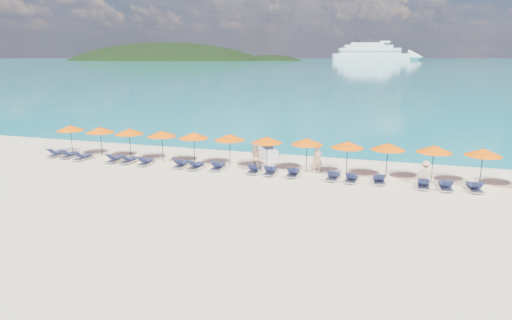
# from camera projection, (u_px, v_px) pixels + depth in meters

# --- Properties ---
(ground) EXTENTS (1400.00, 1400.00, 0.00)m
(ground) POSITION_uv_depth(u_px,v_px,m) (240.00, 194.00, 23.45)
(ground) COLOR beige
(sea) EXTENTS (1600.00, 1300.00, 0.01)m
(sea) POSITION_uv_depth(u_px,v_px,m) (384.00, 60.00, 636.62)
(sea) COLOR #1FA9B2
(sea) RESTS_ON ground
(headland_main) EXTENTS (374.00, 242.00, 126.50)m
(headland_main) POSITION_uv_depth(u_px,v_px,m) (166.00, 87.00, 618.96)
(headland_main) COLOR black
(headland_main) RESTS_ON ground
(headland_small) EXTENTS (162.00, 126.00, 85.50)m
(headland_small) POSITION_uv_depth(u_px,v_px,m) (269.00, 86.00, 594.45)
(headland_small) COLOR black
(headland_small) RESTS_ON ground
(cruise_ship) EXTENTS (123.03, 50.55, 34.02)m
(cruise_ship) POSITION_uv_depth(u_px,v_px,m) (379.00, 54.00, 581.20)
(cruise_ship) COLOR silver
(cruise_ship) RESTS_ON ground
(jetski) EXTENTS (2.22, 2.84, 0.96)m
(jetski) POSITION_uv_depth(u_px,v_px,m) (267.00, 151.00, 32.13)
(jetski) COLOR silver
(jetski) RESTS_ON ground
(beachgoer_a) EXTENTS (0.79, 0.69, 1.81)m
(beachgoer_a) POSITION_uv_depth(u_px,v_px,m) (317.00, 159.00, 27.34)
(beachgoer_a) COLOR #DAAA88
(beachgoer_a) RESTS_ON ground
(beachgoer_b) EXTENTS (1.08, 0.92, 1.92)m
(beachgoer_b) POSITION_uv_depth(u_px,v_px,m) (255.00, 158.00, 27.46)
(beachgoer_b) COLOR #DAAA88
(beachgoer_b) RESTS_ON ground
(beachgoer_c) EXTENTS (1.04, 0.64, 1.51)m
(beachgoer_c) POSITION_uv_depth(u_px,v_px,m) (425.00, 173.00, 24.67)
(beachgoer_c) COLOR #DAAA88
(beachgoer_c) RESTS_ON ground
(umbrella_0) EXTENTS (2.10, 2.10, 2.28)m
(umbrella_0) POSITION_uv_depth(u_px,v_px,m) (70.00, 128.00, 32.41)
(umbrella_0) COLOR black
(umbrella_0) RESTS_ON ground
(umbrella_1) EXTENTS (2.10, 2.10, 2.28)m
(umbrella_1) POSITION_uv_depth(u_px,v_px,m) (100.00, 130.00, 31.62)
(umbrella_1) COLOR black
(umbrella_1) RESTS_ON ground
(umbrella_2) EXTENTS (2.10, 2.10, 2.28)m
(umbrella_2) POSITION_uv_depth(u_px,v_px,m) (129.00, 131.00, 30.97)
(umbrella_2) COLOR black
(umbrella_2) RESTS_ON ground
(umbrella_3) EXTENTS (2.10, 2.10, 2.28)m
(umbrella_3) POSITION_uv_depth(u_px,v_px,m) (162.00, 134.00, 30.10)
(umbrella_3) COLOR black
(umbrella_3) RESTS_ON ground
(umbrella_4) EXTENTS (2.10, 2.10, 2.28)m
(umbrella_4) POSITION_uv_depth(u_px,v_px,m) (194.00, 135.00, 29.45)
(umbrella_4) COLOR black
(umbrella_4) RESTS_ON ground
(umbrella_5) EXTENTS (2.10, 2.10, 2.28)m
(umbrella_5) POSITION_uv_depth(u_px,v_px,m) (230.00, 137.00, 28.77)
(umbrella_5) COLOR black
(umbrella_5) RESTS_ON ground
(umbrella_6) EXTENTS (2.10, 2.10, 2.28)m
(umbrella_6) POSITION_uv_depth(u_px,v_px,m) (267.00, 140.00, 27.92)
(umbrella_6) COLOR black
(umbrella_6) RESTS_ON ground
(umbrella_7) EXTENTS (2.10, 2.10, 2.28)m
(umbrella_7) POSITION_uv_depth(u_px,v_px,m) (307.00, 141.00, 27.39)
(umbrella_7) COLOR black
(umbrella_7) RESTS_ON ground
(umbrella_8) EXTENTS (2.10, 2.10, 2.28)m
(umbrella_8) POSITION_uv_depth(u_px,v_px,m) (348.00, 145.00, 26.42)
(umbrella_8) COLOR black
(umbrella_8) RESTS_ON ground
(umbrella_9) EXTENTS (2.10, 2.10, 2.28)m
(umbrella_9) POSITION_uv_depth(u_px,v_px,m) (388.00, 146.00, 25.87)
(umbrella_9) COLOR black
(umbrella_9) RESTS_ON ground
(umbrella_10) EXTENTS (2.10, 2.10, 2.28)m
(umbrella_10) POSITION_uv_depth(u_px,v_px,m) (434.00, 149.00, 25.19)
(umbrella_10) COLOR black
(umbrella_10) RESTS_ON ground
(umbrella_11) EXTENTS (2.10, 2.10, 2.28)m
(umbrella_11) POSITION_uv_depth(u_px,v_px,m) (483.00, 152.00, 24.33)
(umbrella_11) COLOR black
(umbrella_11) RESTS_ON ground
(lounger_0) EXTENTS (0.71, 1.73, 0.66)m
(lounger_0) POSITION_uv_depth(u_px,v_px,m) (56.00, 153.00, 32.01)
(lounger_0) COLOR silver
(lounger_0) RESTS_ON ground
(lounger_1) EXTENTS (0.70, 1.73, 0.66)m
(lounger_1) POSITION_uv_depth(u_px,v_px,m) (70.00, 155.00, 31.58)
(lounger_1) COLOR silver
(lounger_1) RESTS_ON ground
(lounger_2) EXTENTS (0.65, 1.71, 0.66)m
(lounger_2) POSITION_uv_depth(u_px,v_px,m) (83.00, 157.00, 30.97)
(lounger_2) COLOR silver
(lounger_2) RESTS_ON ground
(lounger_3) EXTENTS (0.69, 1.72, 0.66)m
(lounger_3) POSITION_uv_depth(u_px,v_px,m) (115.00, 159.00, 30.32)
(lounger_3) COLOR silver
(lounger_3) RESTS_ON ground
(lounger_4) EXTENTS (0.69, 1.73, 0.66)m
(lounger_4) POSITION_uv_depth(u_px,v_px,m) (129.00, 160.00, 30.07)
(lounger_4) COLOR silver
(lounger_4) RESTS_ON ground
(lounger_5) EXTENTS (0.76, 1.75, 0.66)m
(lounger_5) POSITION_uv_depth(u_px,v_px,m) (146.00, 162.00, 29.53)
(lounger_5) COLOR silver
(lounger_5) RESTS_ON ground
(lounger_6) EXTENTS (0.70, 1.73, 0.66)m
(lounger_6) POSITION_uv_depth(u_px,v_px,m) (181.00, 164.00, 28.94)
(lounger_6) COLOR silver
(lounger_6) RESTS_ON ground
(lounger_7) EXTENTS (0.74, 1.74, 0.66)m
(lounger_7) POSITION_uv_depth(u_px,v_px,m) (196.00, 165.00, 28.50)
(lounger_7) COLOR silver
(lounger_7) RESTS_ON ground
(lounger_8) EXTENTS (0.71, 1.73, 0.66)m
(lounger_8) POSITION_uv_depth(u_px,v_px,m) (218.00, 166.00, 28.33)
(lounger_8) COLOR silver
(lounger_8) RESTS_ON ground
(lounger_9) EXTENTS (0.64, 1.71, 0.66)m
(lounger_9) POSITION_uv_depth(u_px,v_px,m) (255.00, 169.00, 27.57)
(lounger_9) COLOR silver
(lounger_9) RESTS_ON ground
(lounger_10) EXTENTS (0.66, 1.71, 0.66)m
(lounger_10) POSITION_uv_depth(u_px,v_px,m) (270.00, 171.00, 27.17)
(lounger_10) COLOR silver
(lounger_10) RESTS_ON ground
(lounger_11) EXTENTS (0.65, 1.71, 0.66)m
(lounger_11) POSITION_uv_depth(u_px,v_px,m) (293.00, 173.00, 26.77)
(lounger_11) COLOR silver
(lounger_11) RESTS_ON ground
(lounger_12) EXTENTS (0.76, 1.75, 0.66)m
(lounger_12) POSITION_uv_depth(u_px,v_px,m) (333.00, 176.00, 26.04)
(lounger_12) COLOR silver
(lounger_12) RESTS_ON ground
(lounger_13) EXTENTS (0.74, 1.74, 0.66)m
(lounger_13) POSITION_uv_depth(u_px,v_px,m) (352.00, 178.00, 25.60)
(lounger_13) COLOR silver
(lounger_13) RESTS_ON ground
(lounger_14) EXTENTS (0.78, 1.75, 0.66)m
(lounger_14) POSITION_uv_depth(u_px,v_px,m) (379.00, 179.00, 25.33)
(lounger_14) COLOR silver
(lounger_14) RESTS_ON ground
(lounger_15) EXTENTS (0.71, 1.73, 0.66)m
(lounger_15) POSITION_uv_depth(u_px,v_px,m) (423.00, 184.00, 24.43)
(lounger_15) COLOR silver
(lounger_15) RESTS_ON ground
(lounger_16) EXTENTS (0.66, 1.71, 0.66)m
(lounger_16) POSITION_uv_depth(u_px,v_px,m) (446.00, 186.00, 24.10)
(lounger_16) COLOR silver
(lounger_16) RESTS_ON ground
(lounger_17) EXTENTS (0.76, 1.75, 0.66)m
(lounger_17) POSITION_uv_depth(u_px,v_px,m) (474.00, 187.00, 23.85)
(lounger_17) COLOR silver
(lounger_17) RESTS_ON ground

